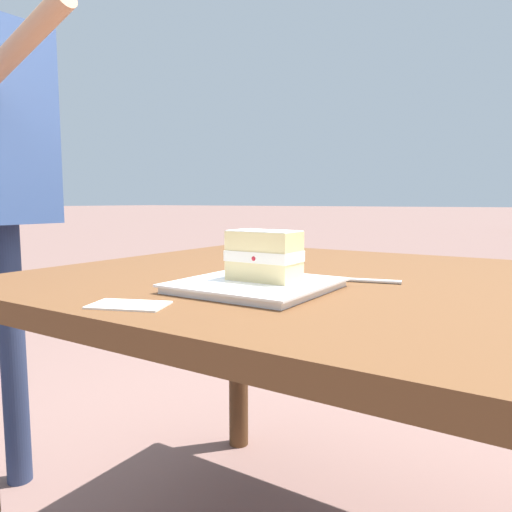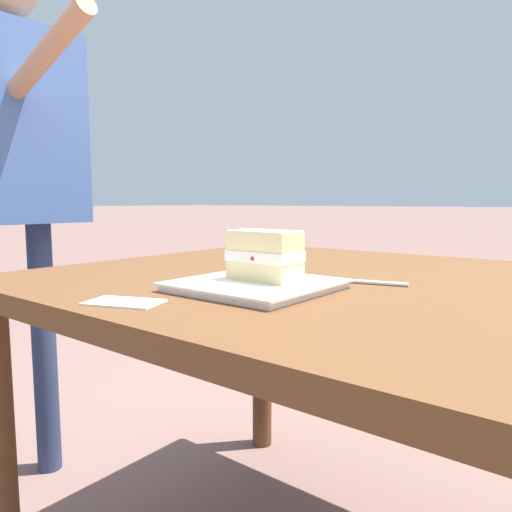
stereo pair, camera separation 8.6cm
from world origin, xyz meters
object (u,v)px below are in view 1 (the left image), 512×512
at_px(patio_table, 325,320).
at_px(cake_slice, 264,255).
at_px(dessert_plate, 256,285).
at_px(paper_napkin, 129,305).
at_px(dessert_fork, 350,280).

bearing_deg(patio_table, cake_slice, -97.34).
relative_size(dessert_plate, paper_napkin, 1.94).
xyz_separation_m(dessert_plate, paper_napkin, (-0.09, -0.22, -0.01)).
xyz_separation_m(patio_table, dessert_fork, (0.08, -0.05, 0.10)).
bearing_deg(paper_napkin, cake_slice, 67.70).
bearing_deg(cake_slice, dessert_plate, -112.80).
height_order(patio_table, cake_slice, cake_slice).
height_order(dessert_fork, paper_napkin, dessert_fork).
distance_m(patio_table, paper_napkin, 0.47).
relative_size(patio_table, dessert_fork, 7.26).
relative_size(patio_table, paper_napkin, 9.29).
height_order(cake_slice, paper_napkin, cake_slice).
bearing_deg(paper_napkin, patio_table, 74.48).
bearing_deg(dessert_fork, patio_table, 145.65).
distance_m(dessert_plate, dessert_fork, 0.20).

